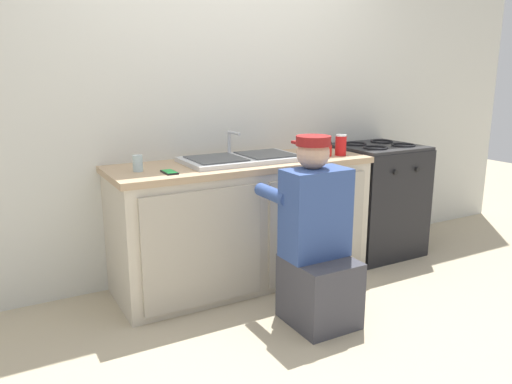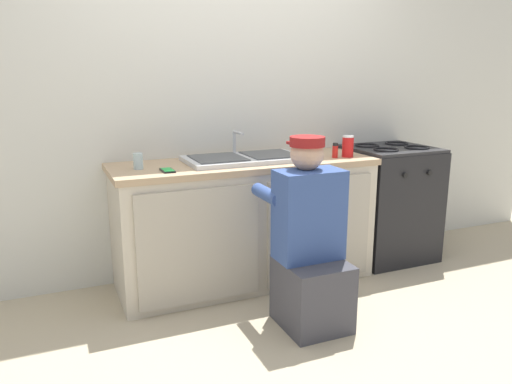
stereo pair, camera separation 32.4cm
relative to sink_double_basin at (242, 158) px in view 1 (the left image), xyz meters
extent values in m
plane|color=tan|center=(0.00, -0.30, -0.88)|extent=(12.00, 12.00, 0.00)
cube|color=silver|center=(0.00, 0.35, 0.37)|extent=(6.00, 0.10, 2.50)
cube|color=beige|center=(0.00, 0.00, -0.47)|extent=(1.76, 0.60, 0.82)
cube|color=#AFA694|center=(-0.42, -0.31, -0.47)|extent=(0.78, 0.02, 0.73)
cube|color=#AFA694|center=(0.42, -0.31, -0.47)|extent=(0.78, 0.02, 0.73)
cube|color=tan|center=(0.00, 0.00, -0.04)|extent=(1.80, 0.62, 0.04)
cube|color=silver|center=(0.00, 0.00, 0.00)|extent=(0.80, 0.44, 0.03)
cube|color=#4C4F51|center=(-0.19, 0.00, 0.01)|extent=(0.33, 0.35, 0.01)
cube|color=#4C4F51|center=(0.19, 0.00, 0.01)|extent=(0.33, 0.35, 0.01)
cylinder|color=#B7BABF|center=(0.00, 0.19, 0.07)|extent=(0.02, 0.02, 0.18)
cylinder|color=#B7BABF|center=(0.00, 0.11, 0.16)|extent=(0.02, 0.16, 0.02)
cube|color=black|center=(1.23, 0.00, -0.45)|extent=(0.64, 0.60, 0.86)
cube|color=#262628|center=(1.23, 0.00, -0.01)|extent=(0.62, 0.59, 0.02)
torus|color=black|center=(1.08, -0.12, 0.01)|extent=(0.19, 0.19, 0.02)
torus|color=black|center=(1.37, -0.12, 0.01)|extent=(0.19, 0.19, 0.02)
torus|color=black|center=(1.08, 0.12, 0.01)|extent=(0.19, 0.19, 0.02)
torus|color=black|center=(1.37, 0.12, 0.01)|extent=(0.19, 0.19, 0.02)
cylinder|color=black|center=(1.11, -0.31, -0.15)|extent=(0.04, 0.02, 0.04)
cylinder|color=black|center=(1.34, -0.31, -0.15)|extent=(0.04, 0.02, 0.04)
cube|color=#3F3F47|center=(0.11, -0.77, -0.68)|extent=(0.36, 0.40, 0.40)
cube|color=#334C8C|center=(0.11, -0.71, -0.22)|extent=(0.38, 0.22, 0.52)
sphere|color=tan|center=(0.11, -0.67, 0.12)|extent=(0.19, 0.19, 0.19)
cylinder|color=maroon|center=(0.11, -0.67, 0.19)|extent=(0.20, 0.20, 0.06)
cube|color=maroon|center=(0.11, -0.58, 0.17)|extent=(0.13, 0.09, 0.02)
cylinder|color=#334C8C|center=(-0.06, -0.51, -0.13)|extent=(0.08, 0.30, 0.08)
cylinder|color=#334C8C|center=(0.28, -0.51, -0.13)|extent=(0.08, 0.30, 0.08)
cube|color=black|center=(-0.57, -0.15, -0.01)|extent=(0.07, 0.14, 0.01)
cube|color=green|center=(-0.57, -0.15, -0.01)|extent=(0.06, 0.12, 0.00)
cylinder|color=red|center=(0.63, -0.13, 0.02)|extent=(0.04, 0.04, 0.08)
cylinder|color=black|center=(0.63, -0.13, 0.08)|extent=(0.04, 0.04, 0.02)
cylinder|color=red|center=(0.74, -0.14, 0.05)|extent=(0.08, 0.08, 0.14)
cylinder|color=white|center=(0.74, -0.14, 0.13)|extent=(0.08, 0.08, 0.01)
cylinder|color=#ADC6CC|center=(-0.72, -0.01, 0.03)|extent=(0.06, 0.06, 0.10)
camera|label=1|loc=(-1.54, -2.96, 0.57)|focal=35.00mm
camera|label=2|loc=(-1.24, -3.10, 0.57)|focal=35.00mm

